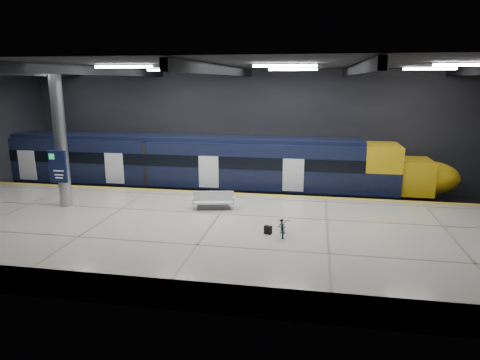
# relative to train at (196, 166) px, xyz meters

# --- Properties ---
(ground) EXTENTS (30.00, 30.00, 0.00)m
(ground) POSITION_rel_train_xyz_m (3.03, -5.50, -2.06)
(ground) COLOR black
(ground) RESTS_ON ground
(room_shell) EXTENTS (30.10, 16.10, 8.05)m
(room_shell) POSITION_rel_train_xyz_m (3.03, -5.49, 3.66)
(room_shell) COLOR black
(room_shell) RESTS_ON ground
(platform) EXTENTS (30.00, 11.00, 1.10)m
(platform) POSITION_rel_train_xyz_m (3.03, -8.00, -1.51)
(platform) COLOR beige
(platform) RESTS_ON ground
(safety_strip) EXTENTS (30.00, 0.40, 0.01)m
(safety_strip) POSITION_rel_train_xyz_m (3.03, -2.75, -0.95)
(safety_strip) COLOR gold
(safety_strip) RESTS_ON platform
(rails) EXTENTS (30.00, 1.52, 0.16)m
(rails) POSITION_rel_train_xyz_m (3.03, 0.00, -1.98)
(rails) COLOR gray
(rails) RESTS_ON ground
(train) EXTENTS (29.40, 2.84, 3.79)m
(train) POSITION_rel_train_xyz_m (0.00, 0.00, 0.00)
(train) COLOR black
(train) RESTS_ON ground
(bench) EXTENTS (2.17, 1.23, 0.90)m
(bench) POSITION_rel_train_xyz_m (2.54, -5.76, -0.64)
(bench) COLOR #595B60
(bench) RESTS_ON platform
(bicycle) EXTENTS (0.68, 1.53, 0.78)m
(bicycle) POSITION_rel_train_xyz_m (6.20, -8.82, -0.57)
(bicycle) COLOR #99999E
(bicycle) RESTS_ON platform
(pannier_bag) EXTENTS (0.34, 0.27, 0.35)m
(pannier_bag) POSITION_rel_train_xyz_m (5.60, -8.82, -0.78)
(pannier_bag) COLOR black
(pannier_bag) RESTS_ON platform
(info_column) EXTENTS (0.90, 0.78, 6.90)m
(info_column) POSITION_rel_train_xyz_m (-4.97, -6.52, 2.40)
(info_column) COLOR #9EA0A5
(info_column) RESTS_ON platform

